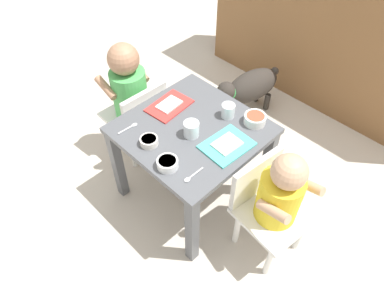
# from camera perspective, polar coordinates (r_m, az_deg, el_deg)

# --- Properties ---
(ground_plane) EXTENTS (7.00, 7.00, 0.00)m
(ground_plane) POSITION_cam_1_polar(r_m,az_deg,el_deg) (1.91, -0.00, -6.14)
(ground_plane) COLOR beige
(kitchen_cabinet_back) EXTENTS (1.61, 0.38, 0.89)m
(kitchen_cabinet_back) POSITION_cam_1_polar(r_m,az_deg,el_deg) (2.44, 22.16, 17.69)
(kitchen_cabinet_back) COLOR brown
(kitchen_cabinet_back) RESTS_ON ground
(dining_table) EXTENTS (0.57, 0.57, 0.47)m
(dining_table) POSITION_cam_1_polar(r_m,az_deg,el_deg) (1.62, -0.00, 1.96)
(dining_table) COLOR #515459
(dining_table) RESTS_ON ground
(seated_child_left) EXTENTS (0.28, 0.28, 0.68)m
(seated_child_left) POSITION_cam_1_polar(r_m,az_deg,el_deg) (1.86, -9.80, 9.71)
(seated_child_left) COLOR white
(seated_child_left) RESTS_ON ground
(seated_child_right) EXTENTS (0.31, 0.31, 0.62)m
(seated_child_right) POSITION_cam_1_polar(r_m,az_deg,el_deg) (1.47, 13.46, -6.46)
(seated_child_right) COLOR white
(seated_child_right) RESTS_ON ground
(dog) EXTENTS (0.24, 0.47, 0.30)m
(dog) POSITION_cam_1_polar(r_m,az_deg,el_deg) (2.26, 9.20, 10.47)
(dog) COLOR #332D28
(dog) RESTS_ON ground
(food_tray_left) EXTENTS (0.15, 0.21, 0.02)m
(food_tray_left) POSITION_cam_1_polar(r_m,az_deg,el_deg) (1.67, -3.65, 7.66)
(food_tray_left) COLOR red
(food_tray_left) RESTS_ON dining_table
(food_tray_right) EXTENTS (0.17, 0.21, 0.02)m
(food_tray_right) POSITION_cam_1_polar(r_m,az_deg,el_deg) (1.49, 5.60, 1.37)
(food_tray_right) COLOR #4CC6BC
(food_tray_right) RESTS_ON dining_table
(water_cup_left) EXTENTS (0.06, 0.06, 0.06)m
(water_cup_left) POSITION_cam_1_polar(r_m,az_deg,el_deg) (1.61, 5.77, 6.70)
(water_cup_left) COLOR white
(water_cup_left) RESTS_ON dining_table
(water_cup_right) EXTENTS (0.07, 0.07, 0.07)m
(water_cup_right) POSITION_cam_1_polar(r_m,az_deg,el_deg) (1.51, -0.11, 3.79)
(water_cup_right) COLOR white
(water_cup_right) RESTS_ON dining_table
(cereal_bowl_left_side) EXTENTS (0.09, 0.09, 0.04)m
(cereal_bowl_left_side) POSITION_cam_1_polar(r_m,az_deg,el_deg) (1.40, -3.94, -1.56)
(cereal_bowl_left_side) COLOR white
(cereal_bowl_left_side) RESTS_ON dining_table
(veggie_bowl_far) EXTENTS (0.08, 0.08, 0.03)m
(veggie_bowl_far) POSITION_cam_1_polar(r_m,az_deg,el_deg) (1.49, -6.88, 2.00)
(veggie_bowl_far) COLOR silver
(veggie_bowl_far) RESTS_ON dining_table
(cereal_bowl_right_side) EXTENTS (0.10, 0.10, 0.04)m
(cereal_bowl_right_side) POSITION_cam_1_polar(r_m,az_deg,el_deg) (1.59, 10.03, 5.46)
(cereal_bowl_right_side) COLOR white
(cereal_bowl_right_side) RESTS_ON dining_table
(spoon_by_left_tray) EXTENTS (0.02, 0.10, 0.01)m
(spoon_by_left_tray) POSITION_cam_1_polar(r_m,az_deg,el_deg) (1.58, -9.93, 4.14)
(spoon_by_left_tray) COLOR silver
(spoon_by_left_tray) RESTS_ON dining_table
(spoon_by_right_tray) EXTENTS (0.02, 0.10, 0.01)m
(spoon_by_right_tray) POSITION_cam_1_polar(r_m,az_deg,el_deg) (1.37, -0.02, -3.62)
(spoon_by_right_tray) COLOR silver
(spoon_by_right_tray) RESTS_ON dining_table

